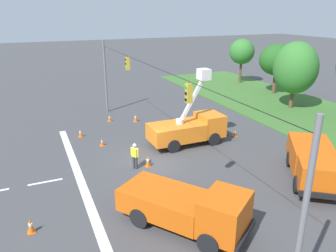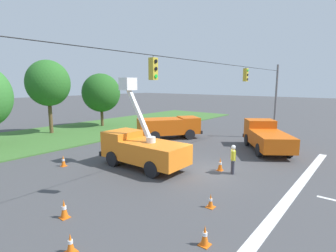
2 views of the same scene
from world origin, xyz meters
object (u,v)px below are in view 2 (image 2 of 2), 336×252
(utility_truck_support_near, at_px, (266,136))
(traffic_cone_near_bucket, at_px, (104,152))
(traffic_cone_mid_left, at_px, (70,243))
(utility_truck_support_far, at_px, (169,126))
(traffic_cone_foreground_right, at_px, (64,209))
(tree_east, at_px, (48,83))
(traffic_cone_far_right, at_px, (220,164))
(traffic_cone_far_left, at_px, (63,161))
(tree_far_east, at_px, (101,93))
(utility_truck_bucket_lift, at_px, (142,147))
(road_worker, at_px, (233,158))
(traffic_cone_foreground_left, at_px, (211,201))
(traffic_cone_mid_right, at_px, (205,235))

(utility_truck_support_near, relative_size, traffic_cone_near_bucket, 10.70)
(traffic_cone_mid_left, distance_m, traffic_cone_near_bucket, 11.70)
(utility_truck_support_far, bearing_deg, traffic_cone_foreground_right, -156.76)
(tree_east, height_order, traffic_cone_far_right, tree_east)
(tree_east, xyz_separation_m, traffic_cone_far_left, (-5.26, -11.57, -5.04))
(tree_far_east, bearing_deg, traffic_cone_far_right, -107.14)
(utility_truck_bucket_lift, bearing_deg, tree_far_east, 60.69)
(utility_truck_support_far, relative_size, traffic_cone_far_right, 7.85)
(traffic_cone_mid_left, bearing_deg, traffic_cone_near_bucket, 47.15)
(utility_truck_support_far, xyz_separation_m, traffic_cone_near_bucket, (-8.04, -0.05, -0.92))
(tree_east, relative_size, tree_far_east, 1.18)
(traffic_cone_near_bucket, bearing_deg, traffic_cone_foreground_right, -137.28)
(utility_truck_bucket_lift, xyz_separation_m, utility_truck_support_near, (9.42, -4.87, -0.15))
(tree_far_east, bearing_deg, traffic_cone_mid_left, -129.73)
(tree_east, bearing_deg, traffic_cone_mid_left, -116.26)
(traffic_cone_foreground_right, relative_size, traffic_cone_far_right, 0.96)
(tree_far_east, relative_size, road_worker, 3.74)
(tree_east, bearing_deg, utility_truck_bucket_lift, -97.72)
(traffic_cone_foreground_left, bearing_deg, tree_east, 78.85)
(traffic_cone_foreground_left, bearing_deg, traffic_cone_far_right, 22.86)
(utility_truck_support_far, distance_m, traffic_cone_foreground_left, 14.90)
(utility_truck_support_far, distance_m, traffic_cone_mid_right, 17.56)
(traffic_cone_mid_left, bearing_deg, traffic_cone_far_left, 61.38)
(traffic_cone_foreground_left, height_order, traffic_cone_far_right, traffic_cone_far_right)
(utility_truck_support_near, bearing_deg, traffic_cone_mid_right, -169.25)
(utility_truck_support_far, xyz_separation_m, traffic_cone_mid_right, (-12.97, -11.80, -0.86))
(tree_far_east, relative_size, traffic_cone_near_bucket, 10.87)
(tree_east, xyz_separation_m, utility_truck_support_near, (7.30, -20.55, -4.26))
(utility_truck_support_near, bearing_deg, traffic_cone_far_left, 144.44)
(traffic_cone_far_left, bearing_deg, traffic_cone_foreground_right, -119.63)
(utility_truck_support_near, relative_size, traffic_cone_foreground_left, 10.44)
(tree_far_east, height_order, utility_truck_support_far, tree_far_east)
(tree_far_east, distance_m, road_worker, 21.67)
(traffic_cone_foreground_left, distance_m, traffic_cone_far_right, 5.16)
(road_worker, bearing_deg, traffic_cone_foreground_left, -166.33)
(utility_truck_support_near, xyz_separation_m, road_worker, (-6.95, -0.34, -0.15))
(utility_truck_support_far, relative_size, traffic_cone_mid_right, 8.80)
(traffic_cone_far_right, bearing_deg, traffic_cone_foreground_right, 166.77)
(traffic_cone_foreground_right, bearing_deg, traffic_cone_near_bucket, 42.72)
(road_worker, relative_size, traffic_cone_mid_right, 2.45)
(utility_truck_support_near, bearing_deg, road_worker, -177.16)
(traffic_cone_mid_right, distance_m, traffic_cone_far_left, 11.78)
(tree_east, height_order, road_worker, tree_east)
(traffic_cone_near_bucket, xyz_separation_m, traffic_cone_far_left, (-3.32, -0.08, 0.08))
(utility_truck_bucket_lift, bearing_deg, traffic_cone_mid_right, -122.14)
(traffic_cone_foreground_left, height_order, traffic_cone_near_bucket, traffic_cone_foreground_left)
(traffic_cone_mid_left, bearing_deg, road_worker, -4.59)
(tree_east, xyz_separation_m, traffic_cone_far_right, (0.41, -20.03, -5.01))
(road_worker, bearing_deg, traffic_cone_far_right, 85.82)
(traffic_cone_foreground_left, distance_m, traffic_cone_far_left, 10.50)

